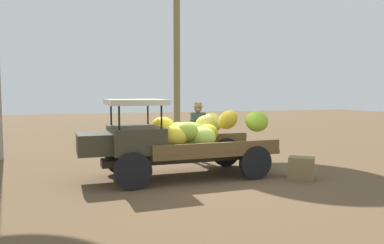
{
  "coord_description": "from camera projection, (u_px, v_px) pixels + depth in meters",
  "views": [
    {
      "loc": [
        2.79,
        7.78,
        1.94
      ],
      "look_at": [
        0.05,
        -0.29,
        1.29
      ],
      "focal_mm": 34.06,
      "sensor_mm": 36.0,
      "label": 1
    }
  ],
  "objects": [
    {
      "name": "ground_plane",
      "position": [
        198.0,
        178.0,
        8.39
      ],
      "size": [
        60.0,
        60.0,
        0.0
      ],
      "primitive_type": "plane",
      "color": "brown"
    },
    {
      "name": "truck",
      "position": [
        173.0,
        138.0,
        8.44
      ],
      "size": [
        4.51,
        1.84,
        1.83
      ],
      "rotation": [
        0.0,
        0.0,
        0.02
      ],
      "color": "#353324",
      "rests_on": "ground"
    },
    {
      "name": "farmer",
      "position": [
        198.0,
        128.0,
        10.32
      ],
      "size": [
        0.52,
        0.49,
        1.71
      ],
      "rotation": [
        0.0,
        0.0,
        1.39
      ],
      "color": "#45506B",
      "rests_on": "ground"
    },
    {
      "name": "wooden_crate",
      "position": [
        301.0,
        168.0,
        8.34
      ],
      "size": [
        0.68,
        0.66,
        0.5
      ],
      "primitive_type": "cube",
      "rotation": [
        0.0,
        0.0,
        2.44
      ],
      "color": "olive",
      "rests_on": "ground"
    }
  ]
}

